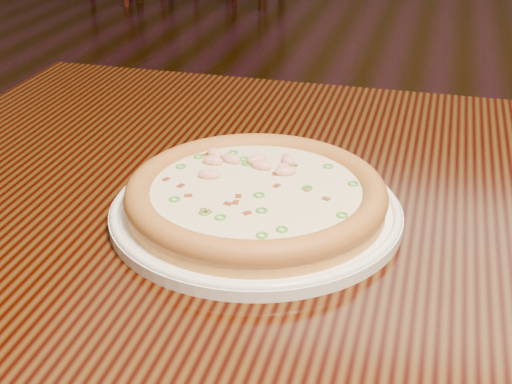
# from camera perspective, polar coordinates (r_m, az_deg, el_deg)

# --- Properties ---
(ground) EXTENTS (9.00, 9.00, 0.00)m
(ground) POSITION_cam_1_polar(r_m,az_deg,el_deg) (1.92, 15.91, -9.70)
(ground) COLOR black
(hero_table) EXTENTS (1.20, 0.80, 0.75)m
(hero_table) POSITION_cam_1_polar(r_m,az_deg,el_deg) (0.83, 9.00, -7.37)
(hero_table) COLOR black
(hero_table) RESTS_ON ground
(plate) EXTENTS (0.31, 0.31, 0.02)m
(plate) POSITION_cam_1_polar(r_m,az_deg,el_deg) (0.75, 0.00, -1.45)
(plate) COLOR white
(plate) RESTS_ON hero_table
(pizza) EXTENTS (0.27, 0.27, 0.03)m
(pizza) POSITION_cam_1_polar(r_m,az_deg,el_deg) (0.74, -0.01, -0.18)
(pizza) COLOR tan
(pizza) RESTS_ON plate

